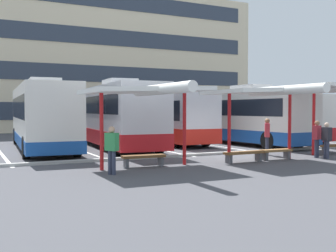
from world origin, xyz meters
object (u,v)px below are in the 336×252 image
object	(u,v)px
bench_0	(144,158)
waiting_passenger_2	(112,147)
coach_bus_1	(113,116)
coach_bus_2	(163,118)
bench_2	(276,152)
waiting_passenger_0	(327,138)
waiting_passenger_3	(317,136)
waiting_passenger_1	(267,134)
coach_bus_0	(42,117)
coach_bus_3	(235,117)
waiting_shelter_1	(265,92)
bench_1	(244,154)
coach_bus_4	(267,118)
waiting_shelter_0	(148,92)

from	to	relation	value
bench_0	waiting_passenger_2	size ratio (longest dim) A/B	1.05
coach_bus_1	coach_bus_2	world-z (taller)	coach_bus_1
bench_0	coach_bus_1	bearing A→B (deg)	78.93
coach_bus_1	bench_2	bearing A→B (deg)	-64.73
waiting_passenger_0	waiting_passenger_3	world-z (taller)	waiting_passenger_3
waiting_passenger_1	waiting_passenger_0	bearing A→B (deg)	-57.90
coach_bus_0	coach_bus_3	bearing A→B (deg)	-6.52
waiting_passenger_3	waiting_shelter_1	bearing A→B (deg)	-178.25
coach_bus_3	bench_1	bearing A→B (deg)	-123.36
waiting_shelter_1	bench_1	distance (m)	2.72
waiting_passenger_1	waiting_passenger_2	size ratio (longest dim) A/B	1.09
coach_bus_2	bench_0	world-z (taller)	coach_bus_2
bench_0	waiting_passenger_0	distance (m)	8.38
coach_bus_4	coach_bus_2	bearing A→B (deg)	172.86
coach_bus_0	waiting_passenger_3	xyz separation A→B (m)	(10.53, -9.51, -0.81)
waiting_passenger_3	waiting_passenger_0	bearing A→B (deg)	-81.91
bench_2	waiting_passenger_0	world-z (taller)	waiting_passenger_0
coach_bus_3	waiting_passenger_1	xyz separation A→B (m)	(-2.69, -6.37, -0.68)
bench_2	waiting_passenger_3	distance (m)	2.26
coach_bus_4	waiting_passenger_2	bearing A→B (deg)	-145.96
waiting_passenger_0	waiting_passenger_3	xyz separation A→B (m)	(-0.07, 0.49, 0.05)
coach_bus_4	waiting_passenger_0	world-z (taller)	coach_bus_4
bench_1	waiting_passenger_2	bearing A→B (deg)	-173.69
bench_2	waiting_passenger_2	world-z (taller)	waiting_passenger_2
coach_bus_0	coach_bus_1	xyz separation A→B (m)	(4.03, -0.07, 0.00)
waiting_passenger_1	coach_bus_0	bearing A→B (deg)	139.88
coach_bus_3	bench_1	size ratio (longest dim) A/B	6.41
waiting_passenger_2	waiting_passenger_3	distance (m)	9.90
coach_bus_4	waiting_passenger_3	bearing A→B (deg)	-118.16
coach_bus_2	waiting_passenger_2	size ratio (longest dim) A/B	6.34
bench_0	bench_1	size ratio (longest dim) A/B	0.92
coach_bus_4	bench_0	size ratio (longest dim) A/B	6.74
bench_0	waiting_shelter_1	xyz separation A→B (m)	(5.15, -0.83, 2.56)
coach_bus_2	waiting_shelter_1	xyz separation A→B (m)	(-0.43, -10.71, 1.26)
coach_bus_4	waiting_passenger_0	xyz separation A→B (m)	(-5.09, -10.13, -0.65)
bench_2	waiting_passenger_1	world-z (taller)	waiting_passenger_1
coach_bus_0	bench_1	xyz separation A→B (m)	(6.57, -9.38, -1.44)
waiting_shelter_0	waiting_passenger_2	world-z (taller)	waiting_shelter_0
coach_bus_2	waiting_shelter_1	world-z (taller)	coach_bus_2
waiting_passenger_3	bench_2	bearing A→B (deg)	173.58
waiting_passenger_3	coach_bus_0	bearing A→B (deg)	137.90
bench_0	bench_2	distance (m)	6.07
bench_2	waiting_passenger_1	xyz separation A→B (m)	(0.79, 1.55, 0.70)
bench_0	waiting_passenger_1	xyz separation A→B (m)	(6.84, 1.05, 0.70)
coach_bus_3	bench_1	distance (m)	9.71
coach_bus_0	waiting_passenger_0	xyz separation A→B (m)	(10.60, -10.01, -0.86)
coach_bus_2	bench_1	size ratio (longest dim) A/B	5.54
waiting_passenger_0	waiting_passenger_2	distance (m)	9.96
coach_bus_1	coach_bus_4	world-z (taller)	coach_bus_1
coach_bus_3	waiting_shelter_1	world-z (taller)	coach_bus_3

